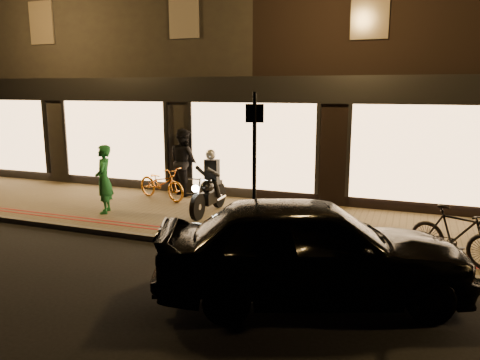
{
  "coord_description": "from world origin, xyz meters",
  "views": [
    {
      "loc": [
        4.26,
        -8.15,
        3.18
      ],
      "look_at": [
        0.49,
        1.76,
        1.1
      ],
      "focal_mm": 35.0,
      "sensor_mm": 36.0,
      "label": 1
    }
  ],
  "objects_px": {
    "person_green": "(104,179)",
    "parked_car": "(311,248)",
    "motorcycle": "(209,189)",
    "sign_post": "(254,162)",
    "bicycle_gold": "(162,183)"
  },
  "relations": [
    {
      "from": "sign_post",
      "to": "bicycle_gold",
      "type": "bearing_deg",
      "value": 143.14
    },
    {
      "from": "motorcycle",
      "to": "sign_post",
      "type": "bearing_deg",
      "value": -46.54
    },
    {
      "from": "motorcycle",
      "to": "person_green",
      "type": "bearing_deg",
      "value": -160.23
    },
    {
      "from": "motorcycle",
      "to": "sign_post",
      "type": "xyz_separation_m",
      "value": [
        1.84,
        -1.91,
        1.06
      ]
    },
    {
      "from": "sign_post",
      "to": "bicycle_gold",
      "type": "distance_m",
      "value": 4.78
    },
    {
      "from": "motorcycle",
      "to": "bicycle_gold",
      "type": "xyz_separation_m",
      "value": [
        -1.86,
        0.86,
        -0.15
      ]
    },
    {
      "from": "bicycle_gold",
      "to": "person_green",
      "type": "xyz_separation_m",
      "value": [
        -0.59,
        -1.76,
        0.39
      ]
    },
    {
      "from": "motorcycle",
      "to": "parked_car",
      "type": "relative_size",
      "value": 0.41
    },
    {
      "from": "bicycle_gold",
      "to": "parked_car",
      "type": "bearing_deg",
      "value": -112.48
    },
    {
      "from": "motorcycle",
      "to": "sign_post",
      "type": "height_order",
      "value": "sign_post"
    },
    {
      "from": "person_green",
      "to": "parked_car",
      "type": "bearing_deg",
      "value": 38.28
    },
    {
      "from": "sign_post",
      "to": "motorcycle",
      "type": "bearing_deg",
      "value": 133.86
    },
    {
      "from": "motorcycle",
      "to": "sign_post",
      "type": "relative_size",
      "value": 0.65
    },
    {
      "from": "sign_post",
      "to": "parked_car",
      "type": "bearing_deg",
      "value": -48.39
    },
    {
      "from": "sign_post",
      "to": "parked_car",
      "type": "relative_size",
      "value": 0.64
    }
  ]
}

